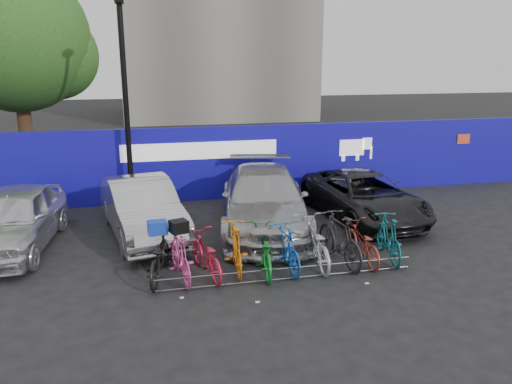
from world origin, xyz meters
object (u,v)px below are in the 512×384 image
object	(u,v)px
car_0	(14,219)
car_1	(142,208)
bike_0	(159,256)
bike_9	(388,238)
bike_2	(206,255)
bike_7	(340,239)
car_2	(264,200)
bike_4	(264,250)
bike_5	(286,248)
bike_1	(180,256)
bike_6	(314,242)
tree	(22,42)
car_3	(364,196)
bike_8	(362,243)
bike_3	(235,247)
lamppost	(126,102)
bike_rack	(286,274)

from	to	relation	value
car_0	car_1	xyz separation A→B (m)	(3.04, 0.28, -0.01)
bike_0	bike_9	distance (m)	5.19
bike_2	bike_7	distance (m)	3.03
car_2	bike_4	distance (m)	2.91
car_1	bike_5	world-z (taller)	car_1
bike_1	bike_6	xyz separation A→B (m)	(2.99, 0.13, 0.00)
bike_4	bike_6	size ratio (longest dim) A/B	0.96
tree	bike_2	bearing A→B (deg)	-62.63
bike_0	car_3	bearing A→B (deg)	-141.68
bike_0	bike_8	world-z (taller)	bike_0
car_1	car_3	bearing A→B (deg)	-10.80
tree	bike_5	distance (m)	13.07
tree	bike_3	bearing A→B (deg)	-59.46
car_2	bike_0	distance (m)	3.96
lamppost	bike_9	xyz separation A→B (m)	(5.81, -5.40, -2.74)
car_1	bike_9	xyz separation A→B (m)	(5.51, -2.92, -0.21)
bike_2	bike_9	distance (m)	4.21
car_3	bike_0	bearing A→B (deg)	-158.57
lamppost	bike_7	world-z (taller)	lamppost
bike_7	car_2	bearing A→B (deg)	-75.16
lamppost	bike_5	distance (m)	6.97
bike_3	bike_6	world-z (taller)	bike_3
tree	bike_6	bearing A→B (deg)	-52.58
bike_2	bike_6	xyz separation A→B (m)	(2.44, 0.04, 0.06)
lamppost	bike_8	bearing A→B (deg)	-46.19
car_3	bike_1	xyz separation A→B (m)	(-5.49, -3.00, -0.14)
tree	car_0	world-z (taller)	tree
car_2	lamppost	bearing A→B (deg)	154.03
bike_7	car_0	bearing A→B (deg)	-26.28
tree	bike_8	size ratio (longest dim) A/B	4.52
bike_5	bike_2	bearing A→B (deg)	-8.23
car_1	bike_6	xyz separation A→B (m)	(3.74, -2.83, -0.22)
bike_3	bike_6	distance (m)	1.78
lamppost	bike_5	size ratio (longest dim) A/B	3.60
bike_6	bike_4	bearing A→B (deg)	7.37
bike_4	bike_1	bearing A→B (deg)	5.97
bike_2	bike_8	size ratio (longest dim) A/B	1.02
bike_9	bike_8	bearing A→B (deg)	7.73
bike_4	bike_6	xyz separation A→B (m)	(1.20, 0.13, 0.02)
bike_5	bike_8	xyz separation A→B (m)	(1.82, 0.07, -0.06)
lamppost	bike_9	size ratio (longest dim) A/B	3.46
car_3	bike_3	world-z (taller)	car_3
bike_6	bike_8	bearing A→B (deg)	177.36
bike_0	bike_1	world-z (taller)	bike_1
car_3	bike_3	xyz separation A→B (m)	(-4.28, -2.81, -0.13)
lamppost	bike_2	distance (m)	6.24
bike_4	bike_rack	bearing A→B (deg)	127.59
lamppost	bike_0	xyz separation A→B (m)	(0.62, -5.29, -2.77)
bike_2	bike_9	bearing A→B (deg)	166.98
bike_2	bike_3	size ratio (longest dim) A/B	0.99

